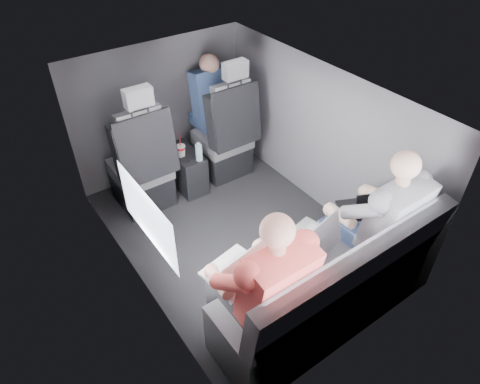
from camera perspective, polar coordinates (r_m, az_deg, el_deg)
floor at (r=3.79m, az=-0.41°, el=-5.78°), size 2.60×2.60×0.00m
ceiling at (r=3.01m, az=-0.53°, el=12.92°), size 2.60×2.60×0.00m
panel_left at (r=3.05m, az=-14.50°, el=-3.38°), size 0.02×2.60×1.35m
panel_right at (r=3.85m, az=10.67°, el=7.00°), size 0.02×2.60×1.35m
panel_front at (r=4.33m, az=-10.54°, el=10.76°), size 1.80×0.02×1.35m
panel_back at (r=2.67m, az=16.01°, el=-11.17°), size 1.80×0.02×1.35m
side_window at (r=2.69m, az=-12.31°, el=-3.19°), size 0.02×0.75×0.42m
seatbelt at (r=3.97m, az=-0.68°, el=10.83°), size 0.35×0.11×0.59m
front_seat_left at (r=3.96m, az=-12.85°, el=2.85°), size 0.52×0.58×1.26m
front_seat_right at (r=4.29m, az=-1.94°, el=6.97°), size 0.52×0.58×1.26m
center_console at (r=4.25m, az=-7.24°, el=3.01°), size 0.24×0.48×0.41m
rear_bench at (r=3.04m, az=11.42°, el=-12.99°), size 1.60×0.57×0.92m
soda_cup at (r=4.05m, az=-7.86°, el=5.52°), size 0.08×0.08×0.26m
water_bottle at (r=3.97m, az=-5.50°, el=5.30°), size 0.06×0.06×0.18m
laptop_white at (r=2.68m, az=-0.37°, el=-10.31°), size 0.39×0.39×0.26m
laptop_silver at (r=2.90m, az=9.59°, el=-6.09°), size 0.40×0.39×0.25m
laptop_black at (r=3.23m, az=16.35°, el=-2.01°), size 0.36×0.39×0.22m
passenger_rear_left at (r=2.59m, az=2.90°, el=-12.28°), size 0.53×0.64×1.26m
passenger_rear_right at (r=3.14m, az=17.64°, el=-3.48°), size 0.52×0.64×1.26m
passenger_front_right at (r=4.32m, az=-3.88°, el=12.37°), size 0.39×0.39×0.76m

